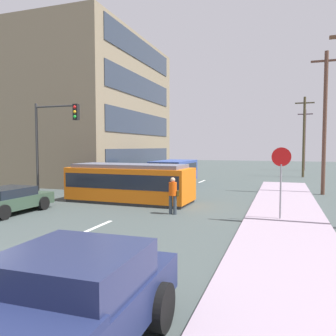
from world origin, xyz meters
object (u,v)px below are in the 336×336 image
Objects in this scene: utility_pole_mid at (325,121)px; utility_pole_distant at (305,139)px; city_bus at (174,171)px; parked_sedan_mid at (9,200)px; parked_sedan_far at (99,181)px; traffic_light_mast at (52,133)px; pickup_truck_parked at (53,316)px; pedestrian_crossing at (173,193)px; stop_sign at (281,168)px; utility_pole_far at (304,135)px; streetcar_tram at (130,182)px.

utility_pole_distant is at bearing 89.53° from utility_pole_mid.
utility_pole_distant is at bearing 62.28° from city_bus.
city_bus is 1.25× the size of parked_sedan_mid.
parked_sedan_far is 15.38m from utility_pole_mid.
traffic_light_mast is 16.41m from utility_pole_mid.
pickup_truck_parked is 43.35m from utility_pole_distant.
pedestrian_crossing is at bearing -72.55° from city_bus.
traffic_light_mast is at bearing 90.58° from parked_sedan_mid.
parked_sedan_mid is 37.43m from utility_pole_distant.
city_bus is 0.57× the size of utility_pole_mid.
stop_sign reaches higher than pedestrian_crossing.
utility_pole_far is at bearing 60.08° from parked_sedan_mid.
parked_sedan_far is (-7.50, 6.47, -0.32)m from pedestrian_crossing.
utility_pole_far is at bearing 81.51° from pickup_truck_parked.
pickup_truck_parked reaches higher than parked_sedan_mid.
traffic_light_mast is 24.98m from utility_pole_far.
utility_pole_far reaches higher than parked_sedan_mid.
city_bus reaches higher than pedestrian_crossing.
pickup_truck_parked is 12.39m from parked_sedan_mid.
pedestrian_crossing is 0.19× the size of utility_pole_mid.
pedestrian_crossing is 12.06m from utility_pole_mid.
pickup_truck_parked is at bearing -61.65° from parked_sedan_far.
parked_sedan_mid is at bearing -87.97° from parked_sedan_far.
traffic_light_mast is at bearing -115.07° from utility_pole_distant.
city_bus is 0.94× the size of traffic_light_mast.
utility_pole_mid is at bearing 31.94° from streetcar_tram.
utility_pole_far is at bearing 92.13° from utility_pole_mid.
parked_sedan_mid is 1.41× the size of stop_sign.
traffic_light_mast reaches higher than parked_sedan_mid.
pickup_truck_parked is 0.93× the size of traffic_light_mast.
pedestrian_crossing is 10.87m from pickup_truck_parked.
utility_pole_mid is at bearing 38.01° from parked_sedan_mid.
city_bus is at bearing 91.81° from streetcar_tram.
parked_sedan_far is (-4.20, 3.96, -0.46)m from streetcar_tram.
utility_pole_distant is at bearing 64.93° from traffic_light_mast.
utility_pole_far is 10.32m from utility_pole_distant.
parked_sedan_far is (-9.28, 17.19, -0.17)m from pickup_truck_parked.
city_bus is 3.05× the size of pedestrian_crossing.
streetcar_tram is 4.96m from traffic_light_mast.
utility_pole_mid is (7.11, 9.00, 3.73)m from pedestrian_crossing.
utility_pole_mid is 23.15m from utility_pole_distant.
parked_sedan_mid is 8.66m from parked_sedan_far.
pickup_truck_parked is 15.13m from traffic_light_mast.
streetcar_tram is at bearing -109.70° from utility_pole_distant.
stop_sign is 11.98m from traffic_light_mast.
parked_sedan_far is 0.51× the size of utility_pole_mid.
streetcar_tram is at bearing -43.35° from parked_sedan_far.
utility_pole_mid is at bearing 28.93° from traffic_light_mast.
utility_pole_far is at bearing -93.72° from utility_pole_distant.
parked_sedan_mid is at bearing -141.99° from utility_pole_mid.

